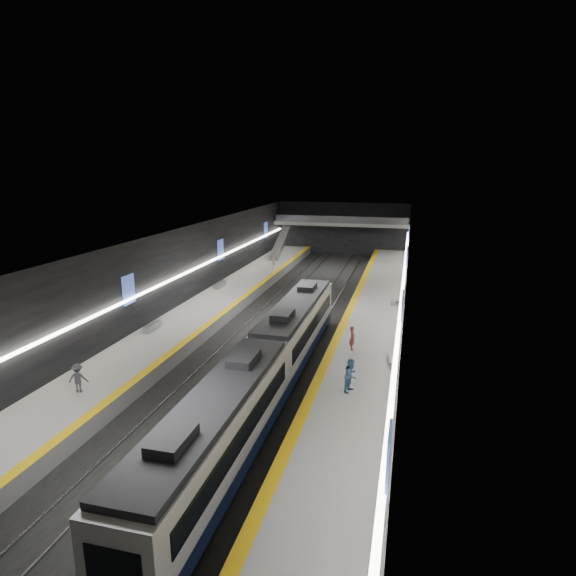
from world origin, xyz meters
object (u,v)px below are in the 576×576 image
(train, at_px, (266,366))
(passenger_left_a, at_px, (273,263))
(passenger_right_b, at_px, (351,375))
(passenger_left_b, at_px, (78,378))
(bench_left_far, at_px, (220,285))
(passenger_right_a, at_px, (352,338))
(bench_left_near, at_px, (153,327))
(bench_right_far, at_px, (397,302))
(bench_right_near, at_px, (392,361))
(escalator, at_px, (280,243))

(train, height_order, passenger_left_a, train)
(passenger_right_b, distance_m, passenger_left_b, 15.38)
(bench_left_far, height_order, passenger_right_a, passenger_right_a)
(train, bearing_deg, passenger_right_b, 4.41)
(train, distance_m, bench_left_near, 13.52)
(bench_left_near, relative_size, bench_right_far, 1.13)
(train, bearing_deg, bench_right_near, 34.88)
(passenger_right_b, bearing_deg, passenger_left_b, 125.50)
(train, distance_m, passenger_left_b, 10.60)
(escalator, height_order, bench_right_far, escalator)
(train, relative_size, escalator, 3.76)
(escalator, bearing_deg, passenger_left_a, -80.27)
(escalator, xyz_separation_m, passenger_left_b, (0.01, -43.32, -1.06))
(bench_right_far, height_order, passenger_left_b, passenger_left_b)
(escalator, xyz_separation_m, passenger_right_a, (14.18, -33.07, -1.04))
(escalator, distance_m, passenger_right_b, 42.14)
(bench_left_far, distance_m, passenger_left_a, 10.52)
(passenger_right_b, bearing_deg, passenger_left_a, 44.36)
(escalator, relative_size, passenger_left_a, 5.08)
(bench_left_near, distance_m, passenger_right_a, 15.65)
(bench_left_near, bearing_deg, train, -33.05)
(train, xyz_separation_m, bench_right_far, (6.83, 19.23, -0.98))
(passenger_right_a, bearing_deg, bench_right_near, -136.34)
(passenger_right_b, bearing_deg, escalator, 41.48)
(passenger_right_a, xyz_separation_m, passenger_left_a, (-12.69, 24.36, -0.08))
(escalator, relative_size, passenger_right_a, 4.63)
(bench_right_near, relative_size, passenger_right_b, 0.95)
(escalator, height_order, passenger_right_a, escalator)
(escalator, bearing_deg, bench_right_far, -50.68)
(train, height_order, bench_left_near, train)
(passenger_left_b, bearing_deg, escalator, -106.38)
(bench_left_far, xyz_separation_m, bench_right_near, (18.53, -16.15, -0.02))
(bench_left_far, distance_m, passenger_right_b, 26.39)
(passenger_right_a, bearing_deg, bench_right_far, -25.15)
(passenger_right_b, relative_size, passenger_left_a, 1.24)
(escalator, xyz_separation_m, bench_right_far, (16.83, -20.55, -1.68))
(bench_left_near, bearing_deg, bench_left_far, 89.14)
(train, xyz_separation_m, escalator, (-10.00, 39.79, 0.70))
(passenger_right_a, bearing_deg, train, 134.93)
(bench_left_far, bearing_deg, passenger_right_b, -50.10)
(escalator, distance_m, passenger_left_b, 43.33)
(escalator, relative_size, bench_left_near, 3.98)
(bench_right_far, bearing_deg, bench_left_near, -121.96)
(passenger_right_a, bearing_deg, passenger_left_a, 14.33)
(bench_right_far, bearing_deg, train, -85.03)
(passenger_right_a, relative_size, passenger_right_b, 0.89)
(bench_left_far, height_order, bench_right_far, bench_left_far)
(bench_right_far, bearing_deg, escalator, 153.85)
(escalator, xyz_separation_m, bench_left_near, (-1.45, -32.66, -1.65))
(passenger_right_b, bearing_deg, passenger_right_a, 27.16)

